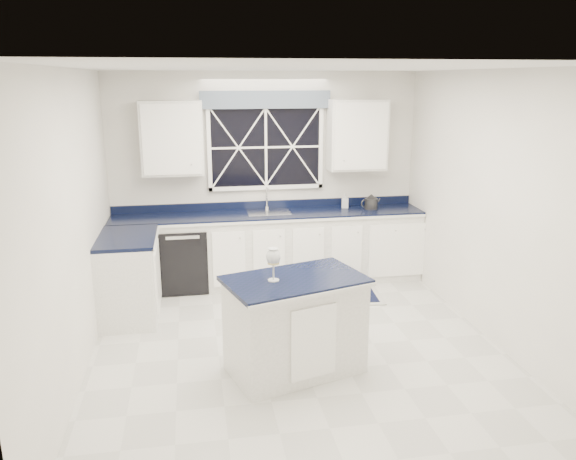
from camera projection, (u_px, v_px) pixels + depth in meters
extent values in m
plane|color=silver|center=(298.00, 350.00, 5.58)|extent=(4.50, 4.50, 0.00)
cube|color=white|center=(266.00, 177.00, 7.36)|extent=(4.00, 0.10, 2.70)
cube|color=white|center=(270.00, 250.00, 7.31)|extent=(3.98, 0.60, 0.90)
cube|color=white|center=(129.00, 278.00, 6.27)|extent=(0.60, 1.00, 0.90)
cube|color=black|center=(269.00, 215.00, 7.19)|extent=(3.98, 0.64, 0.04)
cube|color=black|center=(184.00, 257.00, 7.14)|extent=(0.60, 0.58, 0.82)
cube|color=black|center=(266.00, 147.00, 7.23)|extent=(1.40, 0.02, 1.00)
cube|color=slate|center=(266.00, 100.00, 7.02)|extent=(1.65, 0.04, 0.22)
cube|color=white|center=(172.00, 138.00, 6.86)|extent=(0.75, 0.34, 0.90)
cube|color=white|center=(357.00, 135.00, 7.25)|extent=(0.75, 0.34, 0.90)
cylinder|color=silver|center=(267.00, 208.00, 7.39)|extent=(0.05, 0.05, 0.04)
cylinder|color=silver|center=(267.00, 197.00, 7.35)|extent=(0.02, 0.02, 0.28)
cylinder|color=silver|center=(268.00, 189.00, 7.23)|extent=(0.02, 0.18, 0.02)
cube|color=white|center=(295.00, 327.00, 5.08)|extent=(1.30, 0.97, 0.86)
cube|color=black|center=(295.00, 280.00, 4.96)|extent=(1.37, 1.05, 0.04)
cube|color=#AFAFAA|center=(330.00, 295.00, 6.97)|extent=(1.29, 0.85, 0.01)
cube|color=black|center=(330.00, 294.00, 6.97)|extent=(1.15, 0.70, 0.01)
cylinder|color=#292A2C|center=(371.00, 204.00, 7.39)|extent=(0.20, 0.20, 0.14)
cone|color=#292A2C|center=(371.00, 196.00, 7.36)|extent=(0.16, 0.16, 0.06)
torus|color=#292A2C|center=(365.00, 203.00, 7.36)|extent=(0.12, 0.04, 0.12)
cylinder|color=#292A2C|center=(378.00, 202.00, 7.42)|extent=(0.07, 0.03, 0.09)
cylinder|color=silver|center=(274.00, 280.00, 4.89)|extent=(0.10, 0.10, 0.01)
cylinder|color=silver|center=(273.00, 271.00, 4.87)|extent=(0.02, 0.02, 0.16)
ellipsoid|color=silver|center=(273.00, 257.00, 4.84)|extent=(0.12, 0.12, 0.16)
cylinder|color=#D9C673|center=(273.00, 260.00, 4.84)|extent=(0.10, 0.10, 0.07)
imported|color=silver|center=(345.00, 201.00, 7.46)|extent=(0.10, 0.10, 0.19)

